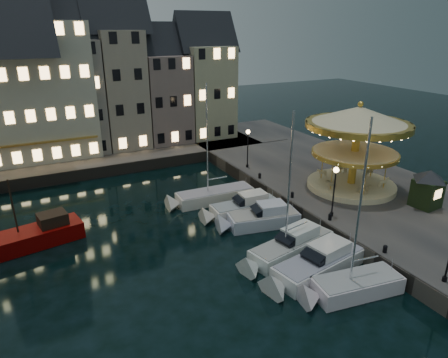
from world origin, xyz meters
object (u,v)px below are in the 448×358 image
streetlamp_c (248,143)px  motorboat_e (241,209)px  streetlamp_d (372,145)px  bollard_c (292,194)px  bollard_d (260,175)px  bollard_a (385,248)px  motorboat_a (349,287)px  carousel (357,132)px  ticket_kiosk (429,182)px  red_fishing_boat (37,236)px  bollard_b (330,216)px  motorboat_b (316,266)px  motorboat_c (288,248)px  motorboat_d (259,219)px  motorboat_f (209,197)px  streetlamp_b (335,185)px

streetlamp_c → motorboat_e: 9.90m
motorboat_e → streetlamp_d: bearing=4.4°
bollard_c → bollard_d: same height
bollard_a → motorboat_a: (-4.12, -1.09, -1.07)m
carousel → ticket_kiosk: (2.54, -6.07, -3.20)m
red_fishing_boat → streetlamp_c: bearing=13.0°
bollard_b → ticket_kiosk: 9.28m
motorboat_b → motorboat_c: motorboat_c is taller
bollard_a → motorboat_d: size_ratio=0.08×
red_fishing_boat → motorboat_d: bearing=-17.3°
motorboat_f → streetlamp_c: bearing=31.3°
carousel → bollard_c: bearing=174.4°
motorboat_a → red_fishing_boat: bearing=137.1°
motorboat_f → red_fishing_boat: 15.15m
streetlamp_c → motorboat_f: motorboat_f is taller
motorboat_e → red_fishing_boat: red_fishing_boat is taller
motorboat_a → motorboat_c: (-0.71, 5.44, 0.14)m
motorboat_e → ticket_kiosk: (13.48, -7.94, 2.87)m
red_fishing_boat → ticket_kiosk: (29.86, -10.71, 2.82)m
streetlamp_c → bollard_a: 19.66m
streetlamp_c → ticket_kiosk: 17.77m
bollard_a → bollard_b: bearing=90.0°
bollard_c → motorboat_f: 7.81m
motorboat_d → motorboat_f: (-1.59, 6.28, -0.11)m
streetlamp_c → bollard_a: bearing=-91.8°
motorboat_f → motorboat_e: bearing=-71.7°
motorboat_f → carousel: bearing=-25.1°
motorboat_b → motorboat_d: (0.29, 7.68, -0.00)m
bollard_b → bollard_c: bearing=90.0°
bollard_d → motorboat_e: 6.30m
motorboat_a → motorboat_b: motorboat_a is taller
streetlamp_d → bollard_b: streetlamp_d is taller
streetlamp_b → bollard_d: bearing=93.4°
bollard_c → motorboat_c: bearing=-128.1°
bollard_a → carousel: carousel is taller
bollard_d → carousel: bearing=-43.8°
ticket_kiosk → carousel: bearing=112.7°
bollard_d → motorboat_e: motorboat_e is taller
red_fishing_boat → bollard_a: bearing=-34.7°
carousel → motorboat_f: bearing=154.9°
bollard_d → motorboat_b: size_ratio=0.07×
bollard_c → motorboat_f: size_ratio=0.05×
bollard_c → bollard_b: bearing=-90.0°
motorboat_f → red_fishing_boat: size_ratio=1.54×
streetlamp_c → ticket_kiosk: streetlamp_c is taller
streetlamp_c → motorboat_e: size_ratio=0.58×
motorboat_c → ticket_kiosk: motorboat_c is taller
motorboat_c → ticket_kiosk: 14.06m
streetlamp_b → streetlamp_d: (11.30, 7.00, 0.00)m
streetlamp_b → red_fishing_boat: 23.40m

